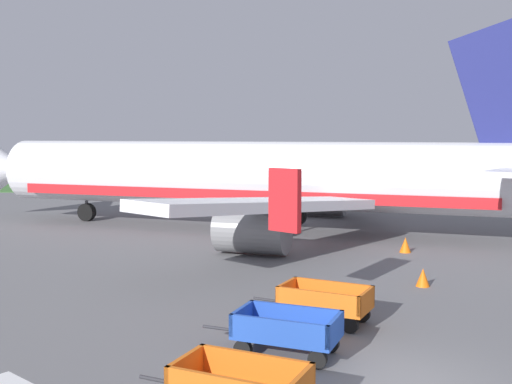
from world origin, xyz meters
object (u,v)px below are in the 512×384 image
object	(u,v)px
baggage_cart_second_in_row	(287,331)
traffic_cone_near_plane	(405,245)
baggage_cart_third_in_row	(325,302)
traffic_cone_mid_apron	(423,277)
airplane	(261,176)

from	to	relation	value
baggage_cart_second_in_row	traffic_cone_near_plane	size ratio (longest dim) A/B	5.09
baggage_cart_third_in_row	traffic_cone_near_plane	world-z (taller)	baggage_cart_third_in_row
traffic_cone_mid_apron	airplane	bearing A→B (deg)	112.08
baggage_cart_third_in_row	airplane	bearing A→B (deg)	93.81
traffic_cone_near_plane	traffic_cone_mid_apron	xyz separation A→B (m)	(-1.11, -6.23, -0.02)
baggage_cart_second_in_row	traffic_cone_near_plane	xyz separation A→B (m)	(6.52, 12.80, -0.25)
airplane	traffic_cone_mid_apron	bearing A→B (deg)	-67.92
baggage_cart_second_in_row	traffic_cone_mid_apron	bearing A→B (deg)	50.57
baggage_cart_second_in_row	baggage_cart_third_in_row	bearing A→B (deg)	62.67
traffic_cone_near_plane	traffic_cone_mid_apron	distance (m)	6.33
airplane	baggage_cart_second_in_row	world-z (taller)	airplane
baggage_cart_third_in_row	traffic_cone_mid_apron	distance (m)	5.77
airplane	baggage_cart_third_in_row	xyz separation A→B (m)	(1.13, -16.95, -2.45)
traffic_cone_mid_apron	baggage_cart_third_in_row	bearing A→B (deg)	-135.35
baggage_cart_second_in_row	baggage_cart_third_in_row	xyz separation A→B (m)	(1.30, 2.52, 0.00)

